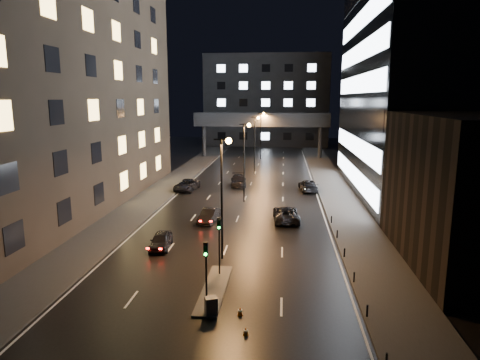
{
  "coord_description": "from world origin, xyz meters",
  "views": [
    {
      "loc": [
        4.92,
        -25.67,
        13.25
      ],
      "look_at": [
        0.07,
        22.16,
        4.0
      ],
      "focal_mm": 32.0,
      "sensor_mm": 36.0,
      "label": 1
    }
  ],
  "objects_px": {
    "car_away_c": "(187,185)",
    "car_away_b": "(209,216)",
    "car_away_a": "(161,241)",
    "car_toward_b": "(308,186)",
    "car_toward_a": "(286,214)",
    "car_away_d": "(238,181)",
    "utility_cabinet": "(211,306)"
  },
  "relations": [
    {
      "from": "car_away_a",
      "to": "car_toward_b",
      "type": "height_order",
      "value": "car_toward_b"
    },
    {
      "from": "car_toward_a",
      "to": "car_toward_b",
      "type": "distance_m",
      "value": 16.09
    },
    {
      "from": "car_toward_a",
      "to": "utility_cabinet",
      "type": "relative_size",
      "value": 5.13
    },
    {
      "from": "car_away_c",
      "to": "car_toward_b",
      "type": "xyz_separation_m",
      "value": [
        17.54,
        1.45,
        0.01
      ]
    },
    {
      "from": "car_away_c",
      "to": "car_toward_a",
      "type": "bearing_deg",
      "value": -38.61
    },
    {
      "from": "car_away_c",
      "to": "utility_cabinet",
      "type": "bearing_deg",
      "value": -68.54
    },
    {
      "from": "utility_cabinet",
      "to": "car_away_c",
      "type": "bearing_deg",
      "value": 82.34
    },
    {
      "from": "car_away_b",
      "to": "car_toward_a",
      "type": "distance_m",
      "value": 8.41
    },
    {
      "from": "car_away_b",
      "to": "car_away_c",
      "type": "relative_size",
      "value": 0.76
    },
    {
      "from": "car_away_b",
      "to": "car_away_c",
      "type": "height_order",
      "value": "car_away_c"
    },
    {
      "from": "car_away_b",
      "to": "car_away_d",
      "type": "height_order",
      "value": "car_away_d"
    },
    {
      "from": "car_toward_b",
      "to": "car_toward_a",
      "type": "bearing_deg",
      "value": 72.09
    },
    {
      "from": "car_toward_a",
      "to": "car_toward_b",
      "type": "xyz_separation_m",
      "value": [
        3.23,
        15.76,
        0.0
      ]
    },
    {
      "from": "car_away_b",
      "to": "car_away_d",
      "type": "distance_m",
      "value": 19.75
    },
    {
      "from": "car_away_b",
      "to": "car_away_c",
      "type": "distance_m",
      "value": 16.74
    },
    {
      "from": "car_away_b",
      "to": "car_toward_a",
      "type": "relative_size",
      "value": 0.76
    },
    {
      "from": "car_toward_b",
      "to": "utility_cabinet",
      "type": "height_order",
      "value": "car_toward_b"
    },
    {
      "from": "car_away_b",
      "to": "car_away_c",
      "type": "bearing_deg",
      "value": 117.63
    },
    {
      "from": "car_away_d",
      "to": "car_away_a",
      "type": "bearing_deg",
      "value": -104.1
    },
    {
      "from": "car_toward_b",
      "to": "utility_cabinet",
      "type": "relative_size",
      "value": 4.94
    },
    {
      "from": "car_away_b",
      "to": "utility_cabinet",
      "type": "height_order",
      "value": "car_away_b"
    },
    {
      "from": "car_away_d",
      "to": "car_toward_b",
      "type": "relative_size",
      "value": 1.02
    },
    {
      "from": "car_away_a",
      "to": "car_away_b",
      "type": "distance_m",
      "value": 9.01
    },
    {
      "from": "car_away_a",
      "to": "car_away_c",
      "type": "bearing_deg",
      "value": 92.02
    },
    {
      "from": "car_away_c",
      "to": "car_away_b",
      "type": "bearing_deg",
      "value": -62.57
    },
    {
      "from": "car_away_c",
      "to": "car_toward_a",
      "type": "relative_size",
      "value": 1.0
    },
    {
      "from": "car_away_a",
      "to": "car_toward_b",
      "type": "bearing_deg",
      "value": 55.26
    },
    {
      "from": "car_away_d",
      "to": "car_toward_a",
      "type": "relative_size",
      "value": 0.98
    },
    {
      "from": "car_away_d",
      "to": "utility_cabinet",
      "type": "bearing_deg",
      "value": -92.45
    },
    {
      "from": "car_away_a",
      "to": "car_toward_b",
      "type": "relative_size",
      "value": 0.76
    },
    {
      "from": "car_away_c",
      "to": "car_away_d",
      "type": "xyz_separation_m",
      "value": [
        7.14,
        4.1,
        0.02
      ]
    },
    {
      "from": "car_away_c",
      "to": "utility_cabinet",
      "type": "xyz_separation_m",
      "value": [
        9.63,
        -35.74,
        -0.08
      ]
    }
  ]
}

